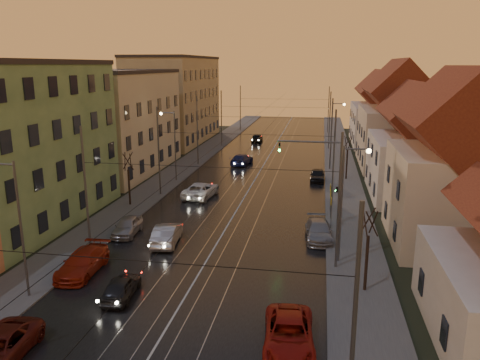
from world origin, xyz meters
The scene contains 44 objects.
ground centered at (0.00, 0.00, 0.00)m, with size 160.00×160.00×0.00m, color black.
road centered at (0.00, 40.00, 0.02)m, with size 16.00×120.00×0.04m, color black.
sidewalk_left centered at (-10.00, 40.00, 0.07)m, with size 4.00×120.00×0.15m, color #4C4C4C.
sidewalk_right centered at (10.00, 40.00, 0.07)m, with size 4.00×120.00×0.15m, color #4C4C4C.
tram_rail_0 centered at (-2.20, 40.00, 0.06)m, with size 0.06×120.00×0.03m, color gray.
tram_rail_1 centered at (-0.77, 40.00, 0.06)m, with size 0.06×120.00×0.03m, color gray.
tram_rail_2 centered at (0.77, 40.00, 0.06)m, with size 0.06×120.00×0.03m, color gray.
tram_rail_3 centered at (2.20, 40.00, 0.06)m, with size 0.06×120.00×0.03m, color gray.
apartment_left_1 centered at (-17.50, 14.00, 6.50)m, with size 10.00×18.00×13.00m, color #547C4F.
apartment_left_2 centered at (-17.50, 34.00, 6.00)m, with size 10.00×20.00×12.00m, color beige.
apartment_left_3 centered at (-17.50, 58.00, 7.00)m, with size 10.00×24.00×14.00m, color #9A8963.
house_right_1 centered at (17.00, 15.00, 5.45)m, with size 8.67×10.20×10.80m.
house_right_2 centered at (17.00, 28.00, 4.64)m, with size 9.18×12.24×9.20m.
house_right_3 centered at (17.00, 43.00, 5.80)m, with size 9.18×14.28×11.50m.
house_right_4 centered at (17.00, 61.00, 5.05)m, with size 9.18×16.32×10.00m.
catenary_pole_r_0 centered at (8.60, -6.00, 4.50)m, with size 0.16×0.16×9.00m, color #595B60.
catenary_pole_l_1 centered at (-8.60, 9.00, 4.50)m, with size 0.16×0.16×9.00m, color #595B60.
catenary_pole_r_1 centered at (8.60, 9.00, 4.50)m, with size 0.16×0.16×9.00m, color #595B60.
catenary_pole_l_2 centered at (-8.60, 24.00, 4.50)m, with size 0.16×0.16×9.00m, color #595B60.
catenary_pole_r_2 centered at (8.60, 24.00, 4.50)m, with size 0.16×0.16×9.00m, color #595B60.
catenary_pole_l_3 centered at (-8.60, 39.00, 4.50)m, with size 0.16×0.16×9.00m, color #595B60.
catenary_pole_r_3 centered at (8.60, 39.00, 4.50)m, with size 0.16×0.16×9.00m, color #595B60.
catenary_pole_l_4 centered at (-8.60, 54.00, 4.50)m, with size 0.16×0.16×9.00m, color #595B60.
catenary_pole_r_4 centered at (8.60, 54.00, 4.50)m, with size 0.16×0.16×9.00m, color #595B60.
catenary_pole_l_5 centered at (-8.60, 72.00, 4.50)m, with size 0.16×0.16×9.00m, color #595B60.
catenary_pole_r_5 centered at (8.60, 72.00, 4.50)m, with size 0.16×0.16×9.00m, color #595B60.
street_lamp_0 centered at (-9.10, 2.00, 4.89)m, with size 1.75×0.32×8.00m.
street_lamp_1 centered at (9.10, 10.00, 4.89)m, with size 1.75×0.32×8.00m.
street_lamp_2 centered at (-9.10, 30.00, 4.89)m, with size 1.75×0.32×8.00m.
street_lamp_3 centered at (9.10, 46.00, 4.89)m, with size 1.75×0.32×8.00m.
traffic_light_mast centered at (7.99, 18.00, 4.60)m, with size 5.30×0.32×7.20m.
bare_tree_0 centered at (-10.20, 20.00, 2.49)m, with size 1.09×1.09×5.11m.
bare_tree_1 centered at (10.20, 6.00, 2.49)m, with size 1.09×1.09×5.11m.
bare_tree_2 centered at (10.40, 34.00, 2.49)m, with size 1.09×1.09×5.11m.
driving_car_0 centered at (-3.59, 2.95, 0.64)m, with size 1.51×3.76×1.28m, color black.
driving_car_1 centered at (-3.68, 11.37, 0.76)m, with size 1.60×4.59×1.51m, color #A6A5AB.
driving_car_2 centered at (-4.34, 24.02, 0.76)m, with size 2.51×5.44×1.51m, color silver.
driving_car_3 centered at (-2.93, 40.17, 0.73)m, with size 2.06×5.06×1.47m, color #1A2050.
driving_car_4 centered at (-3.46, 59.16, 0.74)m, with size 1.74×4.33×1.47m, color black.
parked_left_2 centered at (-7.35, 5.58, 0.72)m, with size 2.03×4.98×1.45m, color maroon.
parked_left_3 centered at (-7.36, 12.71, 0.68)m, with size 1.61×4.01×1.36m, color #A3A2A8.
parked_right_0 centered at (6.20, -0.34, 0.70)m, with size 2.33×5.06×1.41m, color #A11810.
parked_right_1 centered at (7.45, 14.20, 0.69)m, with size 1.94×4.77×1.38m, color #949499.
parked_right_2 centered at (7.11, 32.89, 0.68)m, with size 1.61×4.00×1.36m, color black.
Camera 1 is at (7.27, -19.96, 12.98)m, focal length 35.00 mm.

